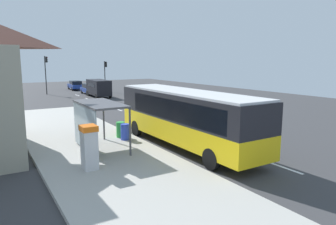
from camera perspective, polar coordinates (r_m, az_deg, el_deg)
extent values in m
cube|color=#38383A|center=(31.51, -9.66, 0.48)|extent=(56.00, 92.00, 0.04)
cube|color=#ADAAA3|center=(18.33, -14.45, -5.87)|extent=(6.20, 30.00, 0.18)
cube|color=silver|center=(15.46, 20.26, -9.37)|extent=(0.16, 2.20, 0.01)
cube|color=silver|center=(18.81, 8.27, -5.52)|extent=(0.16, 2.20, 0.01)
cube|color=silver|center=(22.78, 0.26, -2.77)|extent=(0.16, 2.20, 0.01)
cube|color=silver|center=(27.09, -5.26, -0.83)|extent=(0.16, 2.20, 0.01)
cube|color=silver|center=(31.60, -9.24, 0.57)|extent=(0.16, 2.20, 0.01)
cube|color=silver|center=(36.24, -12.21, 1.62)|extent=(0.16, 2.20, 0.01)
cube|color=silver|center=(40.96, -14.50, 2.42)|extent=(0.16, 2.20, 0.01)
cube|color=silver|center=(45.75, -16.32, 3.05)|extent=(0.16, 2.20, 0.01)
cube|color=yellow|center=(17.52, 3.13, -2.96)|extent=(2.62, 11.03, 1.15)
cube|color=black|center=(17.29, 3.16, 1.25)|extent=(2.62, 11.03, 1.45)
cube|color=silver|center=(17.20, 3.19, 3.81)|extent=(2.49, 10.81, 0.12)
cube|color=black|center=(21.95, -5.02, 2.80)|extent=(2.30, 0.15, 1.22)
cube|color=black|center=(16.22, 0.67, 0.46)|extent=(0.17, 8.58, 1.10)
cylinder|color=black|center=(20.38, -5.81, -2.87)|extent=(0.29, 1.00, 1.00)
cylinder|color=black|center=(21.44, -0.38, -2.20)|extent=(0.29, 1.00, 1.00)
cylinder|color=black|center=(14.17, 7.97, -8.48)|extent=(0.29, 1.00, 1.00)
cylinder|color=black|center=(15.66, 14.40, -6.94)|extent=(0.29, 1.00, 1.00)
cube|color=black|center=(42.78, -12.63, 4.55)|extent=(2.19, 5.27, 1.96)
cube|color=black|center=(42.75, -12.65, 5.00)|extent=(2.15, 3.19, 0.44)
cylinder|color=black|center=(41.24, -10.59, 3.07)|extent=(0.25, 0.69, 0.68)
cylinder|color=black|center=(40.71, -12.99, 2.91)|extent=(0.25, 0.69, 0.68)
cylinder|color=black|center=(45.04, -12.21, 3.55)|extent=(0.25, 0.69, 0.68)
cylinder|color=black|center=(44.55, -14.43, 3.41)|extent=(0.25, 0.69, 0.68)
cube|color=navy|center=(46.93, -14.16, 4.06)|extent=(1.93, 4.45, 0.60)
cube|color=black|center=(47.07, -14.26, 4.80)|extent=(1.65, 2.42, 0.60)
cylinder|color=black|center=(45.75, -12.65, 3.60)|extent=(0.22, 0.65, 0.64)
cylinder|color=black|center=(45.31, -14.64, 3.47)|extent=(0.22, 0.65, 0.64)
cylinder|color=black|center=(48.62, -13.69, 3.90)|extent=(0.22, 0.65, 0.64)
cylinder|color=black|center=(48.20, -15.57, 3.77)|extent=(0.22, 0.65, 0.64)
cube|color=navy|center=(54.60, -16.65, 4.68)|extent=(1.98, 4.47, 0.60)
cube|color=black|center=(54.36, -16.63, 5.29)|extent=(1.68, 2.44, 0.60)
cylinder|color=black|center=(55.92, -17.79, 4.42)|extent=(0.23, 0.65, 0.64)
cylinder|color=black|center=(56.26, -16.15, 4.53)|extent=(0.23, 0.65, 0.64)
cylinder|color=black|center=(52.99, -17.15, 4.19)|extent=(0.23, 0.65, 0.64)
cylinder|color=black|center=(53.35, -15.43, 4.30)|extent=(0.23, 0.65, 0.64)
cube|color=silver|center=(13.96, -14.25, -6.70)|extent=(0.60, 0.70, 1.70)
cube|color=orange|center=(13.72, -14.41, -2.80)|extent=(0.66, 0.76, 0.24)
cube|color=black|center=(13.97, -13.07, -5.47)|extent=(0.03, 0.36, 0.44)
cylinder|color=blue|center=(18.73, -7.89, -3.53)|extent=(0.52, 0.52, 0.95)
cylinder|color=green|center=(19.36, -8.72, -3.12)|extent=(0.52, 0.52, 0.95)
cylinder|color=#2D2D2D|center=(49.74, -11.52, 6.49)|extent=(0.14, 0.14, 4.77)
cube|color=black|center=(49.76, -11.35, 8.67)|extent=(0.24, 0.28, 0.84)
sphere|color=#360606|center=(49.80, -11.23, 9.00)|extent=(0.16, 0.16, 0.16)
sphere|color=#F2B20C|center=(49.80, -11.22, 8.68)|extent=(0.16, 0.16, 0.16)
sphere|color=black|center=(49.80, -11.21, 8.35)|extent=(0.16, 0.16, 0.16)
cylinder|color=#2D2D2D|center=(48.31, -21.56, 6.36)|extent=(0.14, 0.14, 5.50)
cube|color=black|center=(48.30, -21.47, 9.04)|extent=(0.24, 0.28, 0.84)
sphere|color=red|center=(48.32, -21.35, 9.38)|extent=(0.16, 0.16, 0.16)
sphere|color=#3C2C03|center=(48.32, -21.33, 9.05)|extent=(0.16, 0.16, 0.16)
sphere|color=black|center=(48.32, -21.31, 8.72)|extent=(0.16, 0.16, 0.16)
cube|color=#4C4C51|center=(16.62, -12.44, 1.60)|extent=(1.80, 4.00, 0.10)
cube|color=#8CA5B2|center=(16.58, -15.07, -2.74)|extent=(0.06, 3.80, 2.30)
cylinder|color=#4C4C51|center=(15.40, -6.98, -3.52)|extent=(0.10, 0.10, 2.44)
cylinder|color=#4C4C51|center=(18.86, -11.73, -1.24)|extent=(0.10, 0.10, 2.44)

